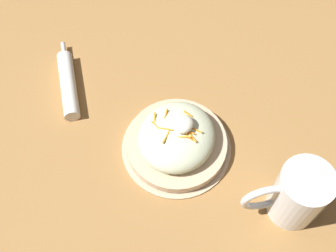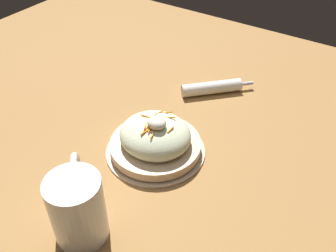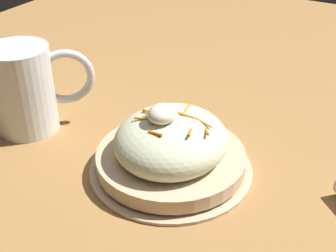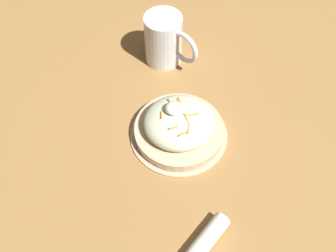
{
  "view_description": "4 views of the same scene",
  "coord_description": "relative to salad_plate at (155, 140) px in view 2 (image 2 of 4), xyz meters",
  "views": [
    {
      "loc": [
        -0.18,
        -0.2,
        0.79
      ],
      "look_at": [
        0.15,
        0.01,
        0.09
      ],
      "focal_mm": 47.41,
      "sensor_mm": 36.0,
      "label": 1
    },
    {
      "loc": [
        0.51,
        -0.49,
        0.57
      ],
      "look_at": [
        0.17,
        0.03,
        0.06
      ],
      "focal_mm": 40.14,
      "sensor_mm": 36.0,
      "label": 2
    },
    {
      "loc": [
        0.59,
        0.24,
        0.37
      ],
      "look_at": [
        0.14,
        -0.02,
        0.05
      ],
      "focal_mm": 48.77,
      "sensor_mm": 36.0,
      "label": 3
    },
    {
      "loc": [
        0.23,
        0.5,
        0.75
      ],
      "look_at": [
        0.18,
        0.02,
        0.06
      ],
      "focal_mm": 43.12,
      "sensor_mm": 36.0,
      "label": 4
    }
  ],
  "objects": [
    {
      "name": "ground_plane",
      "position": [
        -0.16,
        -0.0,
        -0.03
      ],
      "size": [
        1.43,
        1.43,
        0.0
      ],
      "primitive_type": "plane",
      "color": "#9E703D"
    },
    {
      "name": "salad_plate",
      "position": [
        0.0,
        0.0,
        0.0
      ],
      "size": [
        0.22,
        0.22,
        0.1
      ],
      "color": "#D1B28E",
      "rests_on": "ground_plane"
    },
    {
      "name": "beer_mug",
      "position": [
        0.01,
        -0.24,
        0.03
      ],
      "size": [
        0.12,
        0.13,
        0.13
      ],
      "color": "white",
      "rests_on": "ground_plane"
    },
    {
      "name": "napkin_roll",
      "position": [
        -0.01,
        0.27,
        -0.02
      ],
      "size": [
        0.15,
        0.15,
        0.03
      ],
      "color": "white",
      "rests_on": "ground_plane"
    }
  ]
}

